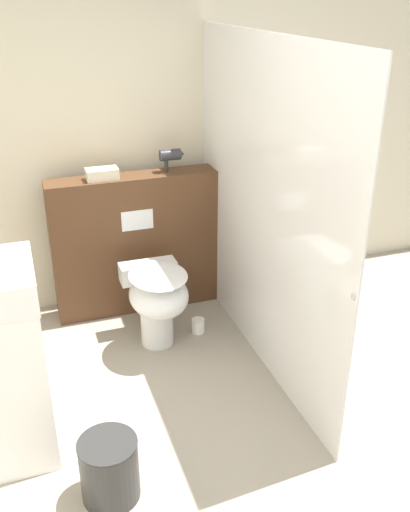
{
  "coord_description": "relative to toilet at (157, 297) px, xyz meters",
  "views": [
    {
      "loc": [
        -0.84,
        -1.74,
        2.19
      ],
      "look_at": [
        0.21,
        1.3,
        0.66
      ],
      "focal_mm": 40.0,
      "sensor_mm": 36.0,
      "label": 1
    }
  ],
  "objects": [
    {
      "name": "ground_plane",
      "position": [
        0.08,
        -1.4,
        -0.37
      ],
      "size": [
        12.0,
        12.0,
        0.0
      ],
      "primitive_type": "plane",
      "color": "#9E9384"
    },
    {
      "name": "wall_back",
      "position": [
        0.08,
        0.8,
        0.88
      ],
      "size": [
        8.0,
        0.06,
        2.5
      ],
      "color": "beige",
      "rests_on": "ground_plane"
    },
    {
      "name": "waste_bin",
      "position": [
        -0.53,
        -1.14,
        -0.2
      ],
      "size": [
        0.28,
        0.28,
        0.32
      ],
      "color": "#2D2D2D",
      "rests_on": "ground_plane"
    },
    {
      "name": "partition_panel",
      "position": [
        -0.01,
        0.57,
        0.14
      ],
      "size": [
        1.18,
        0.23,
        1.02
      ],
      "color": "#51331E",
      "rests_on": "ground_plane"
    },
    {
      "name": "shower_glass",
      "position": [
        0.59,
        -0.28,
        0.62
      ],
      "size": [
        0.04,
        2.08,
        1.98
      ],
      "color": "silver",
      "rests_on": "ground_plane"
    },
    {
      "name": "toilet",
      "position": [
        0.0,
        0.0,
        0.0
      ],
      "size": [
        0.38,
        0.58,
        0.56
      ],
      "color": "white",
      "rests_on": "ground_plane"
    },
    {
      "name": "spare_toilet_roll",
      "position": [
        0.3,
        0.06,
        -0.31
      ],
      "size": [
        0.09,
        0.09,
        0.1
      ],
      "color": "white",
      "rests_on": "ground_plane"
    },
    {
      "name": "folded_towel",
      "position": [
        -0.21,
        0.55,
        0.69
      ],
      "size": [
        0.21,
        0.12,
        0.07
      ],
      "color": "beige",
      "rests_on": "partition_panel"
    },
    {
      "name": "hair_drier",
      "position": [
        0.28,
        0.58,
        0.77
      ],
      "size": [
        0.17,
        0.08,
        0.16
      ],
      "color": "#2D2D33",
      "rests_on": "partition_panel"
    }
  ]
}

